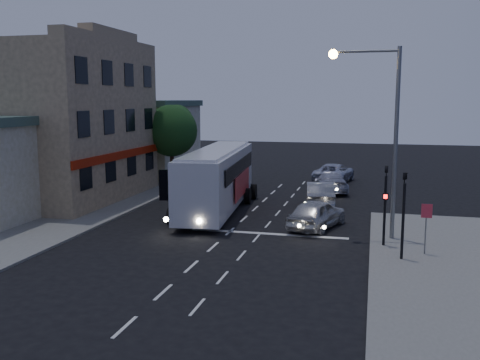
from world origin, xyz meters
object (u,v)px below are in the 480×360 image
(car_suv, at_px, (317,214))
(car_sedan_a, at_px, (320,194))
(streetlight, at_px, (382,121))
(traffic_signal_side, at_px, (404,205))
(car_sedan_c, at_px, (334,173))
(car_sedan_b, at_px, (331,182))
(street_tree, at_px, (171,128))
(regulatory_sign, at_px, (426,221))
(tour_bus, at_px, (217,178))
(traffic_signal_main, at_px, (385,196))

(car_suv, height_order, car_sedan_a, car_sedan_a)
(car_suv, relative_size, streetlight, 0.51)
(car_suv, height_order, traffic_signal_side, traffic_signal_side)
(car_suv, xyz_separation_m, car_sedan_c, (-0.32, 16.24, -0.01))
(car_suv, xyz_separation_m, car_sedan_a, (-0.42, 5.82, 0.02))
(car_sedan_b, relative_size, car_sedan_c, 0.90)
(streetlight, xyz_separation_m, street_tree, (-15.55, 12.82, -1.23))
(traffic_signal_side, distance_m, street_tree, 23.24)
(regulatory_sign, relative_size, streetlight, 0.24)
(traffic_signal_side, height_order, regulatory_sign, traffic_signal_side)
(tour_bus, distance_m, regulatory_sign, 13.40)
(car_sedan_a, xyz_separation_m, street_tree, (-12.03, 5.41, 3.71))
(traffic_signal_side, bearing_deg, regulatory_sign, 43.92)
(tour_bus, bearing_deg, street_tree, 121.27)
(traffic_signal_side, height_order, street_tree, street_tree)
(car_sedan_b, height_order, traffic_signal_side, traffic_signal_side)
(tour_bus, xyz_separation_m, car_sedan_b, (6.16, 8.37, -1.33))
(car_sedan_a, xyz_separation_m, traffic_signal_main, (3.78, -8.84, 1.63))
(car_sedan_c, bearing_deg, street_tree, 31.26)
(car_sedan_c, relative_size, streetlight, 0.61)
(car_suv, relative_size, regulatory_sign, 2.07)
(car_sedan_a, distance_m, streetlight, 9.58)
(car_sedan_c, distance_m, traffic_signal_main, 19.68)
(tour_bus, relative_size, car_sedan_c, 2.28)
(traffic_signal_side, distance_m, streetlight, 4.84)
(traffic_signal_main, height_order, traffic_signal_side, same)
(traffic_signal_main, bearing_deg, streetlight, 100.20)
(traffic_signal_main, height_order, street_tree, street_tree)
(car_suv, bearing_deg, regulatory_sign, 158.56)
(streetlight, bearing_deg, car_sedan_b, 104.14)
(car_sedan_a, xyz_separation_m, traffic_signal_side, (4.48, -10.82, 1.63))
(car_sedan_a, distance_m, street_tree, 13.70)
(regulatory_sign, relative_size, street_tree, 0.35)
(car_sedan_c, bearing_deg, streetlight, 109.64)
(tour_bus, relative_size, traffic_signal_side, 3.05)
(regulatory_sign, bearing_deg, car_sedan_c, 104.86)
(car_sedan_b, bearing_deg, traffic_signal_main, 90.40)
(street_tree, bearing_deg, traffic_signal_side, -44.50)
(car_sedan_c, height_order, traffic_signal_main, traffic_signal_main)
(regulatory_sign, height_order, street_tree, street_tree)
(car_suv, xyz_separation_m, regulatory_sign, (5.06, -4.04, 0.82))
(car_suv, xyz_separation_m, car_sedan_b, (-0.17, 11.38, -0.06))
(car_sedan_a, xyz_separation_m, regulatory_sign, (5.48, -9.85, 0.81))
(car_suv, distance_m, traffic_signal_main, 4.81)
(traffic_signal_side, relative_size, regulatory_sign, 1.86)
(car_sedan_a, relative_size, street_tree, 0.77)
(tour_bus, height_order, car_suv, tour_bus)
(streetlight, bearing_deg, car_suv, 152.74)
(car_sedan_c, height_order, streetlight, streetlight)
(car_suv, distance_m, traffic_signal_side, 6.65)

